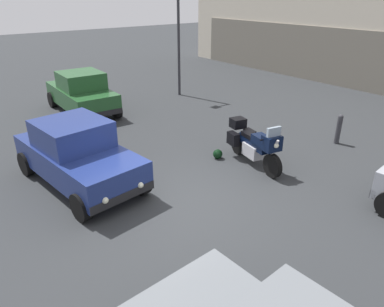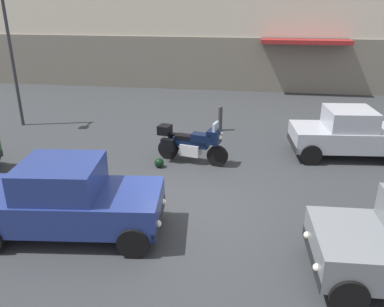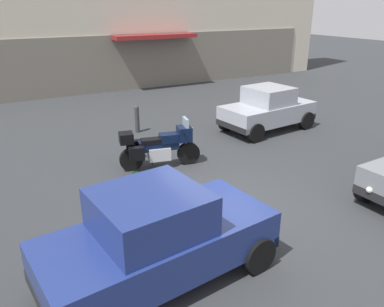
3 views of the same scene
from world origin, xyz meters
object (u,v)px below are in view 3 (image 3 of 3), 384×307
object	(u,v)px
motorcycle	(159,146)
bollard_curbside	(137,118)
car_compact_side	(268,109)
car_wagon_end	(157,238)
helmet	(137,176)

from	to	relation	value
motorcycle	bollard_curbside	size ratio (longest dim) A/B	2.31
motorcycle	bollard_curbside	distance (m)	3.28
car_compact_side	car_wagon_end	bearing A→B (deg)	-146.55
motorcycle	car_wagon_end	distance (m)	4.69
car_compact_side	car_wagon_end	xyz separation A→B (m)	(-6.75, -5.48, 0.04)
car_compact_side	bollard_curbside	bearing A→B (deg)	148.73
helmet	bollard_curbside	bearing A→B (deg)	68.20
bollard_curbside	car_wagon_end	bearing A→B (deg)	-108.95
motorcycle	helmet	bearing A→B (deg)	-135.78
car_compact_side	bollard_curbside	size ratio (longest dim) A/B	3.69
motorcycle	helmet	xyz separation A→B (m)	(-0.88, -0.55, -0.48)
car_wagon_end	bollard_curbside	size ratio (longest dim) A/B	4.12
helmet	bollard_curbside	xyz separation A→B (m)	(1.51, 3.77, 0.37)
car_wagon_end	helmet	bearing A→B (deg)	67.65
helmet	bollard_curbside	distance (m)	4.08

